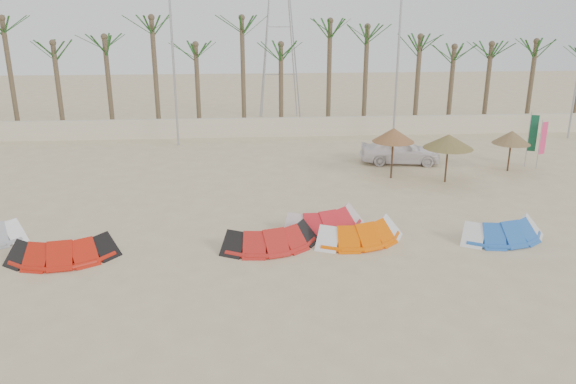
{
  "coord_description": "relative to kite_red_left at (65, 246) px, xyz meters",
  "views": [
    {
      "loc": [
        -1.62,
        -15.54,
        8.47
      ],
      "look_at": [
        0.0,
        6.0,
        1.3
      ],
      "focal_mm": 35.0,
      "sensor_mm": 36.0,
      "label": 1
    }
  ],
  "objects": [
    {
      "name": "lamp_b",
      "position": [
        2.17,
        16.79,
        5.35
      ],
      "size": [
        1.25,
        0.14,
        11.0
      ],
      "color": "#A5A8AD",
      "rests_on": "ground"
    },
    {
      "name": "kite_red_mid",
      "position": [
        7.3,
        0.53,
        -0.0
      ],
      "size": [
        3.89,
        2.4,
        0.9
      ],
      "color": "red",
      "rests_on": "ground"
    },
    {
      "name": "kite_blue",
      "position": [
        16.16,
        0.59,
        -0.0
      ],
      "size": [
        3.69,
        2.2,
        0.9
      ],
      "color": "blue",
      "rests_on": "ground"
    },
    {
      "name": "flag_green",
      "position": [
        22.03,
        10.17,
        1.4
      ],
      "size": [
        0.44,
        0.15,
        3.07
      ],
      "color": "#A5A8AD",
      "rests_on": "ground"
    },
    {
      "name": "parasol_left",
      "position": [
        13.92,
        8.6,
        1.85
      ],
      "size": [
        2.15,
        2.15,
        2.63
      ],
      "color": "#4C331E",
      "rests_on": "ground"
    },
    {
      "name": "car",
      "position": [
        15.12,
        11.43,
        0.33
      ],
      "size": [
        4.63,
        2.38,
        1.51
      ],
      "primitive_type": "imported",
      "rotation": [
        0.0,
        0.0,
        1.43
      ],
      "color": "white",
      "rests_on": "ground"
    },
    {
      "name": "kite_red_right",
      "position": [
        9.53,
        2.17,
        -0.0
      ],
      "size": [
        3.74,
        2.49,
        0.9
      ],
      "color": "red",
      "rests_on": "ground"
    },
    {
      "name": "palm_line",
      "position": [
        8.8,
        20.29,
        6.02
      ],
      "size": [
        52.0,
        4.0,
        7.7
      ],
      "color": "brown",
      "rests_on": "ground"
    },
    {
      "name": "flag_pink",
      "position": [
        22.47,
        9.74,
        1.2
      ],
      "size": [
        0.44,
        0.16,
        2.73
      ],
      "color": "#A5A8AD",
      "rests_on": "ground"
    },
    {
      "name": "ground",
      "position": [
        8.13,
        -3.21,
        -0.42
      ],
      "size": [
        120.0,
        120.0,
        0.0
      ],
      "primitive_type": "plane",
      "color": "beige",
      "rests_on": "ground"
    },
    {
      "name": "parasol_right",
      "position": [
        20.54,
        9.43,
        1.43
      ],
      "size": [
        2.0,
        2.0,
        2.21
      ],
      "color": "#4C331E",
      "rests_on": "ground"
    },
    {
      "name": "kite_red_left",
      "position": [
        0.0,
        0.0,
        0.0
      ],
      "size": [
        3.8,
        2.01,
        0.9
      ],
      "color": "red",
      "rests_on": "ground"
    },
    {
      "name": "kite_orange",
      "position": [
        10.69,
        0.81,
        -0.0
      ],
      "size": [
        3.87,
        2.52,
        0.9
      ],
      "color": "#FF5F00",
      "rests_on": "ground"
    },
    {
      "name": "pylon",
      "position": [
        9.13,
        24.79,
        -0.42
      ],
      "size": [
        3.0,
        3.0,
        14.0
      ],
      "primitive_type": null,
      "color": "#A5A8AD",
      "rests_on": "ground"
    },
    {
      "name": "boundary_wall",
      "position": [
        8.13,
        18.79,
        0.23
      ],
      "size": [
        60.0,
        0.3,
        1.3
      ],
      "primitive_type": "cube",
      "color": "beige",
      "rests_on": "ground"
    },
    {
      "name": "parasol_mid",
      "position": [
        16.48,
        7.73,
        1.68
      ],
      "size": [
        2.49,
        2.49,
        2.45
      ],
      "color": "#4C331E",
      "rests_on": "ground"
    },
    {
      "name": "lamp_c",
      "position": [
        16.17,
        16.79,
        5.35
      ],
      "size": [
        1.25,
        0.14,
        11.0
      ],
      "color": "#A5A8AD",
      "rests_on": "ground"
    }
  ]
}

